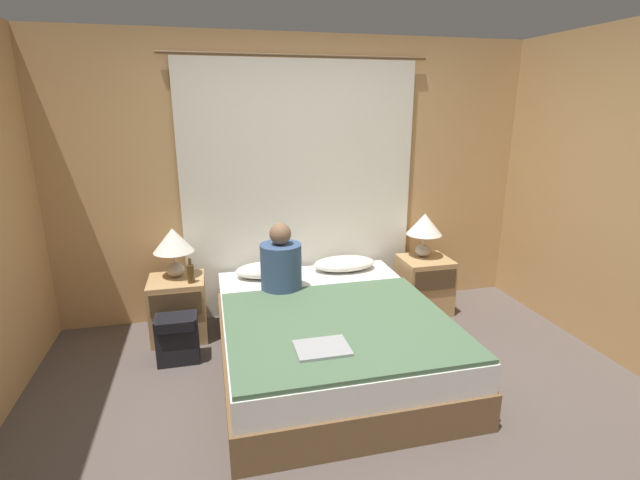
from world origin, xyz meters
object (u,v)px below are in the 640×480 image
at_px(lamp_right, 424,227).
at_px(person_left_in_bed, 281,264).
at_px(bed, 329,337).
at_px(beer_bottle_on_left_stand, 191,273).
at_px(backpack_on_floor, 177,336).
at_px(laptop_on_bed, 322,348).
at_px(pillow_left, 268,270).
at_px(lamp_left, 173,243).
at_px(nightstand_right, 424,285).
at_px(nightstand_left, 178,308).
at_px(pillow_right, 344,263).

xyz_separation_m(lamp_right, person_left_in_bed, (-1.41, -0.35, -0.13)).
relative_size(bed, lamp_right, 4.79).
bearing_deg(bed, beer_bottle_on_left_stand, 148.37).
relative_size(beer_bottle_on_left_stand, backpack_on_floor, 0.56).
xyz_separation_m(beer_bottle_on_left_stand, laptop_on_bed, (0.79, -1.22, -0.11)).
bearing_deg(pillow_left, backpack_on_floor, -147.64).
bearing_deg(lamp_left, beer_bottle_on_left_stand, -54.81).
height_order(nightstand_right, backpack_on_floor, nightstand_right).
bearing_deg(nightstand_left, laptop_on_bed, -55.39).
xyz_separation_m(nightstand_right, beer_bottle_on_left_stand, (-2.13, -0.11, 0.34)).
bearing_deg(bed, lamp_right, 35.25).
height_order(bed, person_left_in_bed, person_left_in_bed).
height_order(lamp_right, backpack_on_floor, lamp_right).
relative_size(pillow_right, backpack_on_floor, 1.52).
distance_m(nightstand_right, pillow_right, 0.82).
height_order(nightstand_left, person_left_in_bed, person_left_in_bed).
height_order(laptop_on_bed, backpack_on_floor, laptop_on_bed).
bearing_deg(pillow_left, lamp_right, -0.09).
relative_size(pillow_left, beer_bottle_on_left_stand, 2.72).
relative_size(pillow_left, laptop_on_bed, 1.75).
height_order(nightstand_right, person_left_in_bed, person_left_in_bed).
bearing_deg(person_left_in_bed, beer_bottle_on_left_stand, 166.46).
relative_size(bed, person_left_in_bed, 3.52).
height_order(bed, nightstand_right, nightstand_right).
bearing_deg(backpack_on_floor, beer_bottle_on_left_stand, 68.27).
xyz_separation_m(nightstand_right, backpack_on_floor, (-2.25, -0.41, -0.05)).
bearing_deg(person_left_in_bed, lamp_left, 157.22).
bearing_deg(nightstand_right, pillow_left, 177.07).
relative_size(bed, pillow_left, 3.50).
xyz_separation_m(bed, nightstand_right, (1.13, 0.72, 0.04)).
relative_size(nightstand_right, person_left_in_bed, 0.92).
bearing_deg(lamp_right, beer_bottle_on_left_stand, -175.13).
distance_m(nightstand_right, pillow_left, 1.50).
xyz_separation_m(person_left_in_bed, beer_bottle_on_left_stand, (-0.71, 0.17, -0.08)).
bearing_deg(laptop_on_bed, beer_bottle_on_left_stand, 122.89).
distance_m(nightstand_right, lamp_right, 0.55).
height_order(bed, pillow_right, pillow_right).
bearing_deg(pillow_right, lamp_right, -0.17).
xyz_separation_m(nightstand_right, pillow_right, (-0.78, 0.08, 0.25)).
distance_m(pillow_left, person_left_in_bed, 0.40).
height_order(nightstand_right, lamp_left, lamp_left).
bearing_deg(pillow_left, laptop_on_bed, -84.19).
xyz_separation_m(lamp_left, person_left_in_bed, (0.84, -0.35, -0.13)).
distance_m(nightstand_right, laptop_on_bed, 1.90).
distance_m(pillow_right, backpack_on_floor, 1.58).
distance_m(bed, lamp_left, 1.50).
bearing_deg(laptop_on_bed, nightstand_left, 124.61).
relative_size(bed, pillow_right, 3.50).
bearing_deg(beer_bottle_on_left_stand, backpack_on_floor, -111.73).
distance_m(nightstand_left, lamp_left, 0.55).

